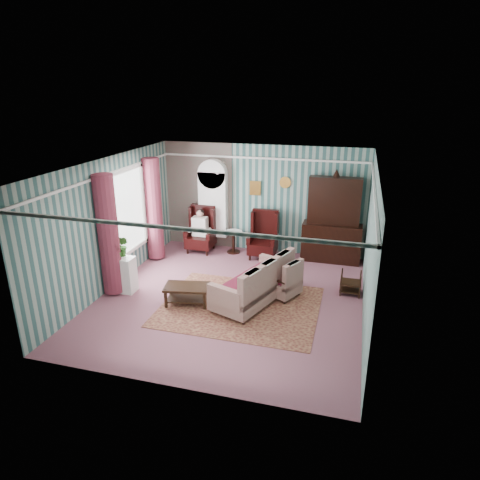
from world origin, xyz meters
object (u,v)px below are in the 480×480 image
(wingback_right, at_px, (263,235))
(sofa, at_px, (253,280))
(nest_table, at_px, (351,283))
(plant_stand, at_px, (123,274))
(dresser_hutch, at_px, (333,217))
(seated_woman, at_px, (200,231))
(wingback_left, at_px, (200,230))
(round_side_table, at_px, (233,242))
(bookcase, at_px, (213,209))
(coffee_table, at_px, (187,295))
(floral_armchair, at_px, (283,277))

(wingback_right, height_order, sofa, wingback_right)
(nest_table, relative_size, plant_stand, 0.68)
(nest_table, relative_size, sofa, 0.27)
(dresser_hutch, xyz_separation_m, seated_woman, (-3.50, -0.27, -0.59))
(wingback_left, xyz_separation_m, wingback_right, (1.75, 0.00, 0.00))
(round_side_table, height_order, sofa, sofa)
(wingback_left, xyz_separation_m, seated_woman, (0.00, 0.00, -0.04))
(nest_table, bearing_deg, wingback_left, 159.15)
(dresser_hutch, bearing_deg, nest_table, -72.61)
(round_side_table, relative_size, sofa, 0.30)
(dresser_hutch, height_order, nest_table, dresser_hutch)
(wingback_left, relative_size, sofa, 0.62)
(round_side_table, xyz_separation_m, sofa, (1.19, -2.59, 0.18))
(bookcase, bearing_deg, seated_woman, -122.66)
(bookcase, relative_size, nest_table, 4.15)
(seated_woman, distance_m, sofa, 3.21)
(wingback_left, relative_size, seated_woman, 1.06)
(wingback_right, height_order, coffee_table, wingback_right)
(bookcase, relative_size, wingback_right, 1.79)
(bookcase, bearing_deg, coffee_table, -80.67)
(bookcase, xyz_separation_m, dresser_hutch, (3.25, -0.12, 0.06))
(plant_stand, xyz_separation_m, coffee_table, (1.60, -0.19, -0.19))
(sofa, bearing_deg, wingback_left, 60.46)
(dresser_hutch, height_order, round_side_table, dresser_hutch)
(nest_table, distance_m, floral_armchair, 1.52)
(bookcase, height_order, plant_stand, bookcase)
(floral_armchair, bearing_deg, round_side_table, 64.89)
(dresser_hutch, height_order, floral_armchair, dresser_hutch)
(dresser_hutch, height_order, wingback_right, dresser_hutch)
(round_side_table, bearing_deg, wingback_left, -170.54)
(dresser_hutch, bearing_deg, sofa, -117.53)
(dresser_hutch, relative_size, seated_woman, 2.00)
(coffee_table, bearing_deg, nest_table, 22.96)
(wingback_right, xyz_separation_m, seated_woman, (-1.75, 0.00, -0.04))
(nest_table, relative_size, floral_armchair, 0.62)
(floral_armchair, bearing_deg, coffee_table, 142.16)
(wingback_left, relative_size, floral_armchair, 1.43)
(floral_armchair, distance_m, coffee_table, 2.07)
(wingback_left, distance_m, nest_table, 4.37)
(seated_woman, height_order, plant_stand, seated_woman)
(nest_table, bearing_deg, coffee_table, -157.04)
(nest_table, bearing_deg, sofa, -155.78)
(nest_table, relative_size, coffee_table, 0.59)
(round_side_table, distance_m, sofa, 2.86)
(sofa, xyz_separation_m, coffee_table, (-1.29, -0.49, -0.28))
(bookcase, height_order, sofa, bookcase)
(plant_stand, height_order, sofa, sofa)
(round_side_table, bearing_deg, sofa, -65.40)
(wingback_right, xyz_separation_m, round_side_table, (-0.85, 0.15, -0.33))
(plant_stand, relative_size, floral_armchair, 0.91)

